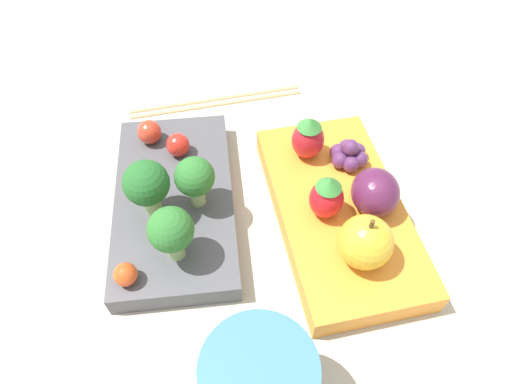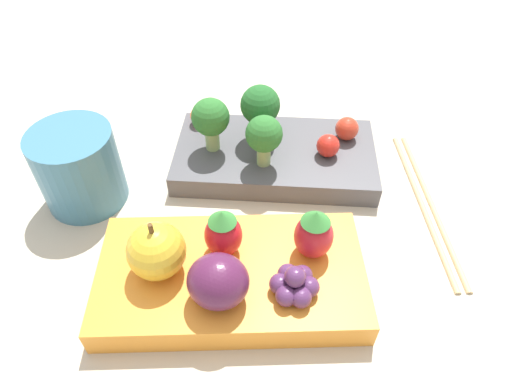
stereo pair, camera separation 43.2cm
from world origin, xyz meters
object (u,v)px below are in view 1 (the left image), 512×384
at_px(broccoli_floret_2, 147,185).
at_px(strawberry_0, 327,197).
at_px(cherry_tomato_1, 125,274).
at_px(grape_cluster, 349,155).
at_px(broccoli_floret_1, 171,231).
at_px(cherry_tomato_0, 149,132).
at_px(bento_box_fruit, 339,212).
at_px(plum, 375,192).
at_px(broccoli_floret_0, 195,176).
at_px(apple, 365,242).
at_px(cherry_tomato_2, 178,145).
at_px(strawberry_1, 308,138).
at_px(chopsticks_pair, 216,100).
at_px(bento_box_savoury, 175,202).

height_order(broccoli_floret_2, strawberry_0, broccoli_floret_2).
relative_size(cherry_tomato_1, grape_cluster, 0.51).
bearing_deg(broccoli_floret_1, cherry_tomato_0, 13.24).
bearing_deg(cherry_tomato_0, bento_box_fruit, -117.68).
distance_m(cherry_tomato_0, strawberry_0, 0.20).
bearing_deg(plum, strawberry_0, 94.62).
relative_size(cherry_tomato_1, strawberry_0, 0.42).
relative_size(broccoli_floret_0, apple, 1.02).
height_order(cherry_tomato_0, cherry_tomato_2, cherry_tomato_0).
relative_size(broccoli_floret_0, cherry_tomato_2, 2.34).
height_order(bento_box_fruit, strawberry_0, strawberry_0).
xyz_separation_m(broccoli_floret_0, strawberry_1, (0.05, -0.11, -0.01)).
bearing_deg(strawberry_0, grape_cluster, -29.09).
xyz_separation_m(apple, grape_cluster, (0.11, -0.01, -0.01)).
bearing_deg(broccoli_floret_2, cherry_tomato_1, 166.04).
relative_size(broccoli_floret_2, grape_cluster, 1.60).
distance_m(bento_box_fruit, cherry_tomato_2, 0.18).
bearing_deg(cherry_tomato_0, cherry_tomato_2, -123.23).
distance_m(broccoli_floret_0, cherry_tomato_1, 0.10).
bearing_deg(cherry_tomato_2, chopsticks_pair, -20.14).
xyz_separation_m(bento_box_savoury, cherry_tomato_1, (-0.09, 0.03, 0.02)).
relative_size(bento_box_fruit, broccoli_floret_0, 4.19).
bearing_deg(apple, cherry_tomato_0, 51.30).
xyz_separation_m(broccoli_floret_2, cherry_tomato_1, (-0.07, 0.02, -0.03)).
relative_size(cherry_tomato_0, chopsticks_pair, 0.12).
height_order(strawberry_0, grape_cluster, strawberry_0).
bearing_deg(plum, cherry_tomato_1, 105.47).
height_order(bento_box_fruit, grape_cluster, grape_cluster).
xyz_separation_m(cherry_tomato_0, strawberry_0, (-0.11, -0.17, 0.01)).
relative_size(cherry_tomato_0, plum, 0.53).
bearing_deg(cherry_tomato_1, apple, -87.54).
distance_m(broccoli_floret_2, strawberry_0, 0.16).
bearing_deg(strawberry_1, bento_box_fruit, -159.46).
distance_m(bento_box_savoury, broccoli_floret_0, 0.05).
bearing_deg(cherry_tomato_1, plum, -74.53).
xyz_separation_m(cherry_tomato_1, apple, (0.01, -0.20, 0.02)).
relative_size(bento_box_savoury, broccoli_floret_0, 3.87).
bearing_deg(broccoli_floret_2, grape_cluster, -76.04).
relative_size(bento_box_fruit, broccoli_floret_1, 3.97).
bearing_deg(cherry_tomato_2, strawberry_0, -121.86).
height_order(bento_box_fruit, cherry_tomato_1, cherry_tomato_1).
distance_m(bento_box_fruit, cherry_tomato_1, 0.21).
bearing_deg(cherry_tomato_0, grape_cluster, -102.54).
bearing_deg(broccoli_floret_0, chopsticks_pair, -5.88).
distance_m(cherry_tomato_1, plum, 0.23).
height_order(cherry_tomato_0, chopsticks_pair, cherry_tomato_0).
relative_size(bento_box_savoury, broccoli_floret_1, 3.66).
bearing_deg(bento_box_savoury, grape_cluster, -80.47).
distance_m(plum, chopsticks_pair, 0.24).
height_order(broccoli_floret_2, cherry_tomato_2, broccoli_floret_2).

